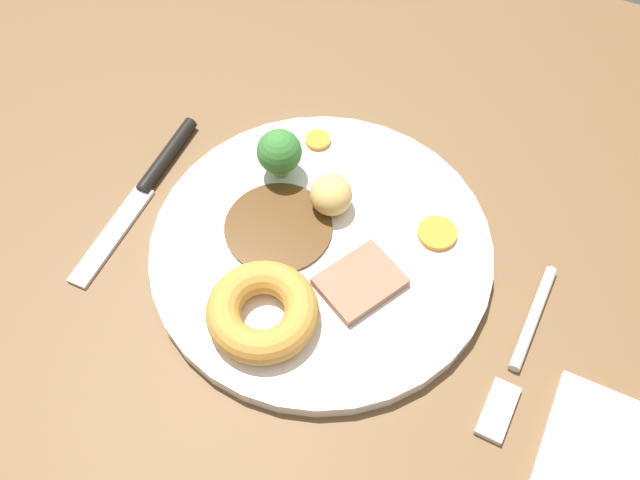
{
  "coord_description": "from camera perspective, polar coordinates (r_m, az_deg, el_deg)",
  "views": [
    {
      "loc": [
        -11.45,
        28.14,
        53.39
      ],
      "look_at": [
        1.13,
        0.24,
        6.0
      ],
      "focal_mm": 40.12,
      "sensor_mm": 36.0,
      "label": 1
    }
  ],
  "objects": [
    {
      "name": "carrot_coin_back",
      "position": [
        0.64,
        -0.16,
        7.96
      ],
      "size": [
        2.2,
        2.2,
        0.42
      ],
      "primitive_type": "cylinder",
      "color": "orange",
      "rests_on": "dinner_plate"
    },
    {
      "name": "dinner_plate",
      "position": [
        0.58,
        -0.0,
        -0.91
      ],
      "size": [
        27.65,
        27.65,
        1.4
      ],
      "primitive_type": "cylinder",
      "color": "white",
      "rests_on": "dining_table"
    },
    {
      "name": "meat_slice_main",
      "position": [
        0.55,
        3.22,
        -3.34
      ],
      "size": [
        7.11,
        7.63,
        0.8
      ],
      "primitive_type": "cube",
      "rotation": [
        0.0,
        0.0,
        4.21
      ],
      "color": "#9E664C",
      "rests_on": "dinner_plate"
    },
    {
      "name": "carrot_coin_front",
      "position": [
        0.58,
        9.33,
        0.54
      ],
      "size": [
        3.19,
        3.19,
        0.48
      ],
      "primitive_type": "cylinder",
      "color": "orange",
      "rests_on": "dinner_plate"
    },
    {
      "name": "folded_napkin",
      "position": [
        0.55,
        23.08,
        -15.85
      ],
      "size": [
        11.14,
        9.17,
        0.8
      ],
      "primitive_type": "cube",
      "rotation": [
        0.0,
        0.0,
        -0.02
      ],
      "color": "white",
      "rests_on": "dining_table"
    },
    {
      "name": "yorkshire_pudding",
      "position": [
        0.53,
        -4.62,
        -5.7
      ],
      "size": [
        8.4,
        8.4,
        2.58
      ],
      "primitive_type": "torus",
      "color": "#C68938",
      "rests_on": "dinner_plate"
    },
    {
      "name": "roast_potato_left",
      "position": [
        0.58,
        0.89,
        3.64
      ],
      "size": [
        4.86,
        4.92,
        3.27
      ],
      "primitive_type": "ellipsoid",
      "rotation": [
        0.0,
        0.0,
        5.27
      ],
      "color": "#D8B260",
      "rests_on": "dinner_plate"
    },
    {
      "name": "dining_table",
      "position": [
        0.6,
        1.08,
        -2.38
      ],
      "size": [
        120.0,
        84.0,
        3.6
      ],
      "primitive_type": "cube",
      "color": "brown",
      "rests_on": "ground"
    },
    {
      "name": "broccoli_floret",
      "position": [
        0.6,
        -3.27,
        7.0
      ],
      "size": [
        3.8,
        3.8,
        4.62
      ],
      "color": "#8CB766",
      "rests_on": "dinner_plate"
    },
    {
      "name": "fork",
      "position": [
        0.56,
        15.62,
        -8.76
      ],
      "size": [
        2.19,
        15.3,
        0.9
      ],
      "rotation": [
        0.0,
        0.0,
        1.53
      ],
      "color": "silver",
      "rests_on": "dining_table"
    },
    {
      "name": "gravy_pool",
      "position": [
        0.58,
        -3.43,
        0.87
      ],
      "size": [
        8.84,
        8.84,
        0.3
      ],
      "primitive_type": "cylinder",
      "color": "#563819",
      "rests_on": "dinner_plate"
    },
    {
      "name": "knife",
      "position": [
        0.64,
        -13.56,
        4.43
      ],
      "size": [
        1.72,
        18.5,
        1.2
      ],
      "rotation": [
        0.0,
        0.0,
        1.57
      ],
      "color": "black",
      "rests_on": "dining_table"
    }
  ]
}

